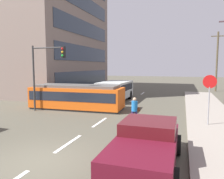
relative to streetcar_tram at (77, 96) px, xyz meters
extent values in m
plane|color=#504C3F|center=(3.37, 0.47, -1.03)|extent=(120.00, 120.00, 0.00)
cube|color=gray|center=(10.17, -3.53, -0.96)|extent=(3.20, 36.00, 0.14)
cube|color=silver|center=(3.37, -7.53, -1.02)|extent=(0.16, 2.40, 0.01)
cube|color=silver|center=(3.37, -3.53, -1.02)|extent=(0.16, 2.40, 0.01)
cube|color=silver|center=(3.37, 6.00, -1.02)|extent=(0.16, 2.40, 0.01)
cube|color=silver|center=(3.37, 12.00, -1.02)|extent=(0.16, 2.40, 0.01)
cube|color=gray|center=(-11.38, 10.61, 8.57)|extent=(14.71, 17.67, 19.20)
cube|color=#2D3847|center=(-4.00, 10.61, 0.89)|extent=(0.06, 15.02, 1.92)
cube|color=#2D3847|center=(-4.00, 10.61, 4.09)|extent=(0.06, 15.02, 1.92)
cube|color=#2D3847|center=(-4.00, 10.61, 7.29)|extent=(0.06, 15.02, 1.92)
cube|color=#2D3847|center=(-4.00, 10.61, 10.49)|extent=(0.06, 15.02, 1.92)
cube|color=#DC5613|center=(0.00, 0.00, -0.06)|extent=(7.66, 2.76, 1.64)
cube|color=#2D2D2D|center=(0.00, 0.00, -0.95)|extent=(7.50, 2.63, 0.15)
cube|color=#575451|center=(0.00, 0.00, 0.86)|extent=(6.89, 2.36, 0.20)
cube|color=#1E232D|center=(0.00, 0.00, 0.14)|extent=(7.36, 2.79, 0.72)
cube|color=#B6BCBA|center=(1.73, 5.15, 0.09)|extent=(2.61, 5.12, 1.65)
cube|color=black|center=(1.68, 2.67, 0.34)|extent=(2.25, 0.17, 0.99)
cube|color=black|center=(1.73, 5.15, 0.39)|extent=(2.63, 4.36, 0.66)
cylinder|color=black|center=(1.69, 3.53, -0.58)|extent=(2.57, 0.95, 0.90)
cylinder|color=black|center=(1.76, 6.77, -0.58)|extent=(2.57, 0.95, 0.90)
cylinder|color=#2A2253|center=(5.47, -3.49, -0.60)|extent=(0.16, 0.16, 0.85)
cylinder|color=#2A2253|center=(5.67, -3.49, -0.60)|extent=(0.16, 0.16, 0.85)
cylinder|color=#1D6CB8|center=(5.57, -3.49, 0.12)|extent=(0.36, 0.36, 0.60)
sphere|color=tan|center=(5.57, -3.49, 0.53)|extent=(0.22, 0.22, 0.22)
cube|color=#552813|center=(5.79, -3.44, -0.08)|extent=(0.21, 0.22, 0.24)
cube|color=#530E1D|center=(7.12, -8.83, -0.35)|extent=(2.03, 5.01, 0.65)
cube|color=#4E1217|center=(7.13, -8.28, 0.25)|extent=(1.91, 1.91, 0.55)
cube|color=#530E1D|center=(7.12, -10.20, 0.03)|extent=(2.01, 2.26, 0.12)
cylinder|color=black|center=(6.13, -7.32, -0.63)|extent=(0.28, 0.80, 0.80)
cylinder|color=black|center=(8.13, -7.33, -0.63)|extent=(0.28, 0.80, 0.80)
cylinder|color=black|center=(6.11, -10.32, -0.63)|extent=(0.28, 0.80, 0.80)
cube|color=black|center=(-1.92, 4.00, -0.51)|extent=(1.91, 4.50, 0.55)
cube|color=black|center=(-1.92, 3.85, -0.04)|extent=(1.71, 2.49, 0.40)
cylinder|color=black|center=(-2.79, 5.36, -0.71)|extent=(0.24, 0.65, 0.64)
cylinder|color=black|center=(-0.99, 5.32, -0.71)|extent=(0.24, 0.65, 0.64)
cylinder|color=black|center=(-2.85, 2.68, -0.71)|extent=(0.24, 0.65, 0.64)
cylinder|color=black|center=(-1.05, 2.64, -0.71)|extent=(0.24, 0.65, 0.64)
cube|color=#426432|center=(-2.10, 10.14, -0.51)|extent=(1.91, 4.34, 0.55)
cube|color=black|center=(-2.09, 9.99, -0.04)|extent=(1.72, 2.41, 0.40)
cylinder|color=black|center=(-3.03, 11.40, -0.71)|extent=(0.24, 0.65, 0.64)
cylinder|color=black|center=(-1.24, 11.45, -0.71)|extent=(0.24, 0.65, 0.64)
cylinder|color=black|center=(-2.96, 8.83, -0.71)|extent=(0.24, 0.65, 0.64)
cylinder|color=black|center=(-1.17, 8.88, -0.71)|extent=(0.24, 0.65, 0.64)
cylinder|color=gray|center=(9.73, -2.58, 0.21)|extent=(0.07, 0.07, 2.20)
cylinder|color=red|center=(9.73, -2.58, 1.61)|extent=(0.76, 0.04, 0.76)
cylinder|color=#333333|center=(-2.88, -1.64, 1.52)|extent=(0.14, 0.14, 5.10)
cylinder|color=#333333|center=(-1.55, -1.64, 3.87)|extent=(2.66, 0.10, 0.10)
cube|color=black|center=(-0.22, -1.64, 3.52)|extent=(0.28, 0.24, 0.84)
sphere|color=red|center=(-0.22, -1.77, 3.77)|extent=(0.16, 0.16, 0.16)
sphere|color=gold|center=(-0.22, -1.77, 3.52)|extent=(0.16, 0.16, 0.16)
sphere|color=green|center=(-0.22, -1.77, 3.27)|extent=(0.16, 0.16, 0.16)
cylinder|color=brown|center=(12.67, 17.32, 3.06)|extent=(0.24, 0.24, 8.18)
cube|color=brown|center=(12.67, 17.32, 6.55)|extent=(1.80, 0.12, 0.12)
camera|label=1|loc=(8.25, -16.24, 2.50)|focal=35.40mm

